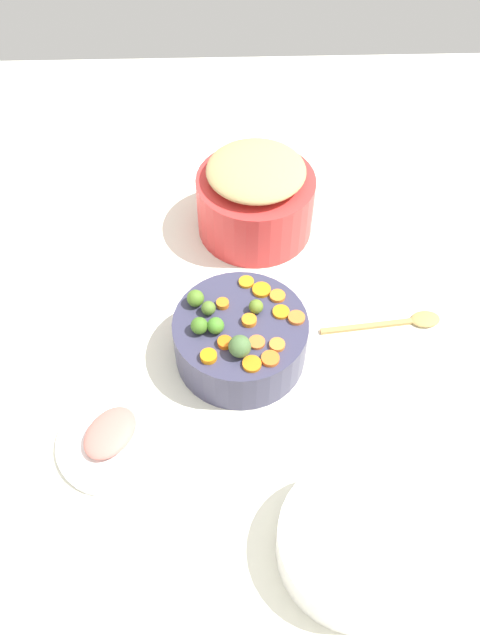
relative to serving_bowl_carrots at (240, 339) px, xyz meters
The scene contains 27 objects.
tabletop 0.08m from the serving_bowl_carrots, 64.63° to the left, with size 2.40×2.40×0.02m, color white.
serving_bowl_carrots is the anchor object (origin of this frame).
metal_pot 0.38m from the serving_bowl_carrots, 97.05° to the right, with size 0.27×0.27×0.15m, color red.
stuffing_mound 0.40m from the serving_bowl_carrots, 97.05° to the right, with size 0.22×0.22×0.05m, color tan.
carrot_slice_0 0.12m from the serving_bowl_carrots, behind, with size 0.03×0.03×0.01m, color orange.
carrot_slice_1 0.08m from the serving_bowl_carrots, 120.82° to the left, with size 0.03×0.03×0.01m, color orange.
carrot_slice_2 0.11m from the serving_bowl_carrots, 119.30° to the right, with size 0.04×0.04×0.01m, color orange.
carrot_slice_3 0.12m from the serving_bowl_carrots, 120.98° to the left, with size 0.03×0.03×0.01m, color orange.
carrot_slice_4 0.12m from the serving_bowl_carrots, 98.42° to the right, with size 0.03×0.03×0.01m, color orange.
carrot_slice_5 0.12m from the serving_bowl_carrots, 52.38° to the left, with size 0.03×0.03×0.01m, color orange.
carrot_slice_6 0.06m from the serving_bowl_carrots, behind, with size 0.03×0.03×0.01m, color orange.
carrot_slice_7 0.08m from the serving_bowl_carrots, 53.02° to the right, with size 0.03×0.03×0.01m, color orange.
carrot_slice_8 0.12m from the serving_bowl_carrots, 100.49° to the left, with size 0.04×0.04×0.01m, color orange.
carrot_slice_9 0.10m from the serving_bowl_carrots, 164.42° to the right, with size 0.03×0.03×0.01m, color orange.
carrot_slice_10 0.11m from the serving_bowl_carrots, 140.12° to the left, with size 0.03×0.03×0.01m, color orange.
carrot_slice_11 0.08m from the serving_bowl_carrots, 59.02° to the left, with size 0.03×0.03×0.01m, color orange.
carrot_slice_12 0.11m from the serving_bowl_carrots, 140.33° to the right, with size 0.03×0.03×0.01m, color orange.
brussels_sprout_0 0.12m from the serving_bowl_carrots, 30.39° to the right, with size 0.03×0.03×0.03m, color #517B26.
brussels_sprout_1 0.10m from the serving_bowl_carrots, 87.25° to the left, with size 0.04×0.04×0.04m, color #486B38.
brussels_sprout_2 0.11m from the serving_bowl_carrots, 11.78° to the left, with size 0.03×0.03×0.03m, color #447623.
brussels_sprout_3 0.10m from the serving_bowl_carrots, 24.26° to the right, with size 0.03×0.03×0.03m, color #56792D.
brussels_sprout_4 0.09m from the serving_bowl_carrots, 19.69° to the left, with size 0.03×0.03×0.03m, color #478928.
brussels_sprout_5 0.08m from the serving_bowl_carrots, 137.37° to the right, with size 0.03×0.03×0.03m, color olive.
wooden_spoon 0.37m from the serving_bowl_carrots, 168.81° to the right, with size 0.27×0.06×0.01m.
casserole_dish 0.45m from the serving_bowl_carrots, 113.24° to the left, with size 0.26×0.26×0.08m, color white.
ham_plate 0.32m from the serving_bowl_carrots, 38.64° to the left, with size 0.21×0.21×0.01m, color white.
ham_slice_main 0.31m from the serving_bowl_carrots, 36.96° to the left, with size 0.12×0.08×0.03m, color #CB7569.
Camera 1 is at (-0.00, 0.69, 1.10)m, focal length 35.36 mm.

